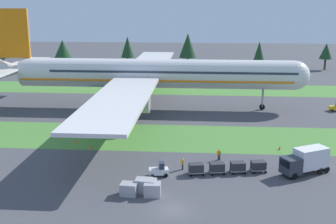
{
  "coord_description": "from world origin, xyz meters",
  "views": [
    {
      "loc": [
        2.69,
        -44.22,
        22.94
      ],
      "look_at": [
        -2.74,
        28.59,
        4.0
      ],
      "focal_mm": 45.92,
      "sensor_mm": 36.0,
      "label": 1
    }
  ],
  "objects_px": {
    "ground_crew_marshaller": "(183,163)",
    "ground_crew_loader": "(219,154)",
    "uld_container_1": "(148,186)",
    "cargo_dolly_second": "(217,167)",
    "uld_container_0": "(129,189)",
    "taxiway_marker_1": "(280,148)",
    "cargo_dolly_fourth": "(258,166)",
    "catering_truck": "(305,160)",
    "uld_container_2": "(152,189)",
    "taxiway_marker_2": "(91,147)",
    "baggage_tug": "(159,170)",
    "cargo_dolly_lead": "(196,168)",
    "cargo_dolly_third": "(238,166)",
    "taxiway_marker_0": "(77,141)",
    "pushback_tractor": "(336,107)",
    "uld_container_3": "(144,185)",
    "airliner": "(144,73)"
  },
  "relations": [
    {
      "from": "ground_crew_marshaller",
      "to": "taxiway_marker_1",
      "type": "height_order",
      "value": "ground_crew_marshaller"
    },
    {
      "from": "cargo_dolly_lead",
      "to": "ground_crew_marshaller",
      "type": "bearing_deg",
      "value": 38.85
    },
    {
      "from": "cargo_dolly_fourth",
      "to": "catering_truck",
      "type": "relative_size",
      "value": 0.34
    },
    {
      "from": "pushback_tractor",
      "to": "cargo_dolly_fourth",
      "type": "bearing_deg",
      "value": 149.59
    },
    {
      "from": "airliner",
      "to": "catering_truck",
      "type": "xyz_separation_m",
      "value": [
        26.69,
        -35.9,
        -5.7
      ]
    },
    {
      "from": "taxiway_marker_1",
      "to": "cargo_dolly_second",
      "type": "bearing_deg",
      "value": -134.28
    },
    {
      "from": "taxiway_marker_1",
      "to": "pushback_tractor",
      "type": "bearing_deg",
      "value": 57.7
    },
    {
      "from": "uld_container_3",
      "to": "taxiway_marker_1",
      "type": "bearing_deg",
      "value": 41.17
    },
    {
      "from": "uld_container_0",
      "to": "uld_container_1",
      "type": "distance_m",
      "value": 2.37
    },
    {
      "from": "baggage_tug",
      "to": "cargo_dolly_fourth",
      "type": "bearing_deg",
      "value": -90.0
    },
    {
      "from": "baggage_tug",
      "to": "uld_container_1",
      "type": "bearing_deg",
      "value": 159.65
    },
    {
      "from": "uld_container_1",
      "to": "taxiway_marker_0",
      "type": "height_order",
      "value": "uld_container_1"
    },
    {
      "from": "cargo_dolly_third",
      "to": "taxiway_marker_2",
      "type": "relative_size",
      "value": 3.92
    },
    {
      "from": "uld_container_0",
      "to": "ground_crew_loader",
      "type": "bearing_deg",
      "value": 48.24
    },
    {
      "from": "cargo_dolly_fourth",
      "to": "ground_crew_marshaller",
      "type": "xyz_separation_m",
      "value": [
        -10.45,
        0.08,
        0.03
      ]
    },
    {
      "from": "uld_container_0",
      "to": "taxiway_marker_1",
      "type": "xyz_separation_m",
      "value": [
        21.25,
        18.11,
        -0.47
      ]
    },
    {
      "from": "baggage_tug",
      "to": "uld_container_3",
      "type": "height_order",
      "value": "baggage_tug"
    },
    {
      "from": "taxiway_marker_2",
      "to": "cargo_dolly_second",
      "type": "bearing_deg",
      "value": -24.29
    },
    {
      "from": "cargo_dolly_second",
      "to": "catering_truck",
      "type": "height_order",
      "value": "catering_truck"
    },
    {
      "from": "catering_truck",
      "to": "uld_container_2",
      "type": "xyz_separation_m",
      "value": [
        -20.02,
        -8.37,
        -1.13
      ]
    },
    {
      "from": "uld_container_1",
      "to": "taxiway_marker_2",
      "type": "bearing_deg",
      "value": 125.37
    },
    {
      "from": "catering_truck",
      "to": "uld_container_0",
      "type": "relative_size",
      "value": 3.61
    },
    {
      "from": "ground_crew_marshaller",
      "to": "ground_crew_loader",
      "type": "bearing_deg",
      "value": 135.49
    },
    {
      "from": "airliner",
      "to": "cargo_dolly_third",
      "type": "bearing_deg",
      "value": 26.12
    },
    {
      "from": "catering_truck",
      "to": "uld_container_3",
      "type": "relative_size",
      "value": 3.61
    },
    {
      "from": "uld_container_1",
      "to": "uld_container_2",
      "type": "distance_m",
      "value": 1.1
    },
    {
      "from": "cargo_dolly_fourth",
      "to": "ground_crew_marshaller",
      "type": "distance_m",
      "value": 10.45
    },
    {
      "from": "baggage_tug",
      "to": "taxiway_marker_2",
      "type": "height_order",
      "value": "baggage_tug"
    },
    {
      "from": "taxiway_marker_0",
      "to": "ground_crew_marshaller",
      "type": "bearing_deg",
      "value": -29.73
    },
    {
      "from": "baggage_tug",
      "to": "cargo_dolly_third",
      "type": "xyz_separation_m",
      "value": [
        10.65,
        1.94,
        0.1
      ]
    },
    {
      "from": "ground_crew_marshaller",
      "to": "uld_container_0",
      "type": "distance_m",
      "value": 10.63
    },
    {
      "from": "ground_crew_marshaller",
      "to": "ground_crew_loader",
      "type": "xyz_separation_m",
      "value": [
        5.24,
        4.14,
        0.0
      ]
    },
    {
      "from": "pushback_tractor",
      "to": "taxiway_marker_2",
      "type": "distance_m",
      "value": 54.14
    },
    {
      "from": "pushback_tractor",
      "to": "taxiway_marker_1",
      "type": "distance_m",
      "value": 30.76
    },
    {
      "from": "cargo_dolly_lead",
      "to": "cargo_dolly_third",
      "type": "bearing_deg",
      "value": -90.0
    },
    {
      "from": "ground_crew_marshaller",
      "to": "uld_container_1",
      "type": "xyz_separation_m",
      "value": [
        -3.98,
        -7.77,
        -0.09
      ]
    },
    {
      "from": "cargo_dolly_third",
      "to": "uld_container_0",
      "type": "relative_size",
      "value": 1.22
    },
    {
      "from": "cargo_dolly_third",
      "to": "uld_container_3",
      "type": "xyz_separation_m",
      "value": [
        -12.1,
        -7.04,
        -0.06
      ]
    },
    {
      "from": "ground_crew_marshaller",
      "to": "catering_truck",
      "type": "bearing_deg",
      "value": 96.23
    },
    {
      "from": "cargo_dolly_fourth",
      "to": "catering_truck",
      "type": "distance_m",
      "value": 6.34
    },
    {
      "from": "uld_container_1",
      "to": "cargo_dolly_second",
      "type": "bearing_deg",
      "value": 37.33
    },
    {
      "from": "baggage_tug",
      "to": "ground_crew_loader",
      "type": "bearing_deg",
      "value": -61.47
    },
    {
      "from": "uld_container_1",
      "to": "uld_container_0",
      "type": "bearing_deg",
      "value": -158.31
    },
    {
      "from": "uld_container_2",
      "to": "taxiway_marker_2",
      "type": "bearing_deg",
      "value": 125.47
    },
    {
      "from": "taxiway_marker_0",
      "to": "baggage_tug",
      "type": "bearing_deg",
      "value": -40.54
    },
    {
      "from": "taxiway_marker_0",
      "to": "pushback_tractor",
      "type": "bearing_deg",
      "value": 26.87
    },
    {
      "from": "taxiway_marker_2",
      "to": "baggage_tug",
      "type": "bearing_deg",
      "value": -40.81
    },
    {
      "from": "baggage_tug",
      "to": "uld_container_3",
      "type": "relative_size",
      "value": 1.4
    },
    {
      "from": "baggage_tug",
      "to": "cargo_dolly_third",
      "type": "relative_size",
      "value": 1.15
    },
    {
      "from": "baggage_tug",
      "to": "ground_crew_marshaller",
      "type": "xyz_separation_m",
      "value": [
        3.05,
        2.54,
        0.13
      ]
    }
  ]
}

